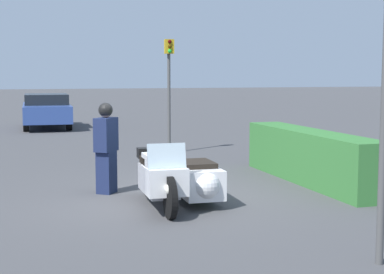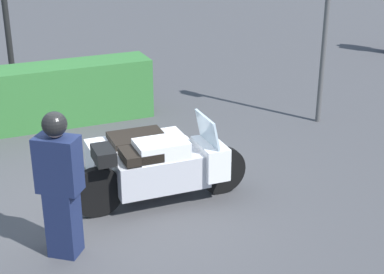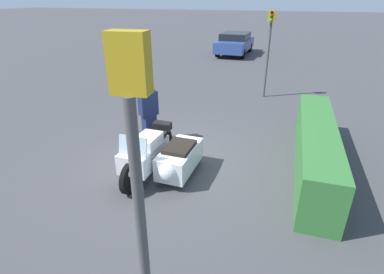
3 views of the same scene
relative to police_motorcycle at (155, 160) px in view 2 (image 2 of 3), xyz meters
The scene contains 4 objects.
ground_plane 0.91m from the police_motorcycle, behind, with size 160.00×160.00×0.00m, color #424244.
police_motorcycle is the anchor object (origin of this frame).
officer_rider 1.85m from the police_motorcycle, 145.34° to the right, with size 0.54×0.51×1.72m.
hedge_bush_curbside 3.49m from the police_motorcycle, 112.84° to the left, with size 4.72×0.76×1.08m, color #337033.
Camera 2 is at (-1.67, -6.85, 3.79)m, focal length 55.00 mm.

